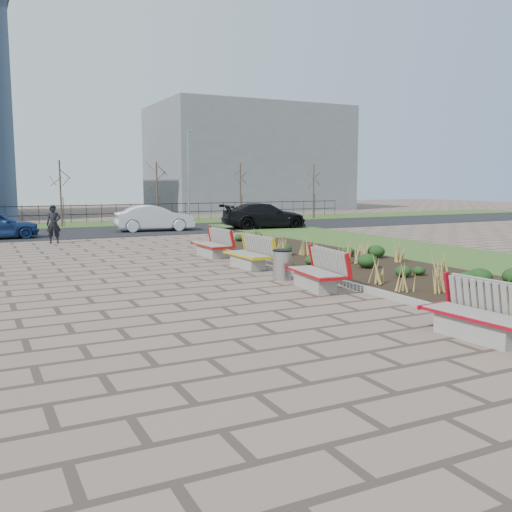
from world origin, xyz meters
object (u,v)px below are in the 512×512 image
bench_b (315,270)px  car_silver (155,218)px  bench_a (478,312)px  litter_bin (282,265)px  bench_d (211,243)px  pedestrian (54,224)px  car_black (264,216)px  bench_c (248,253)px  lamp_east (188,177)px

bench_b → car_silver: car_silver is taller
bench_a → litter_bin: (-0.09, 6.91, -0.08)m
bench_d → litter_bin: (-0.09, -5.61, -0.08)m
pedestrian → car_black: size_ratio=0.34×
litter_bin → car_silver: (1.37, 17.15, 0.32)m
bench_c → car_black: size_ratio=0.41×
bench_b → litter_bin: 1.58m
bench_a → car_black: bearing=66.9°
bench_d → car_silver: size_ratio=0.48×
car_silver → lamp_east: 6.42m
bench_b → litter_bin: size_ratio=2.50×
bench_b → car_silver: 18.76m
pedestrian → car_silver: bearing=48.3°
bench_d → litter_bin: 5.61m
pedestrian → lamp_east: (9.61, 8.86, 2.17)m
bench_b → litter_bin: (-0.09, 1.57, -0.08)m
pedestrian → bench_a: bearing=-63.9°
bench_d → litter_bin: size_ratio=2.50×
bench_c → lamp_east: lamp_east is taller
bench_d → car_black: car_black is taller
bench_a → car_black: car_black is taller
lamp_east → bench_a: bearing=-99.9°
bench_d → car_black: size_ratio=0.41×
bench_a → bench_c: bearing=85.3°
bench_d → car_black: (7.61, 10.39, 0.26)m
bench_c → lamp_east: 20.18m
bench_c → bench_a: bearing=-91.8°
bench_a → bench_d: (0.00, 12.52, 0.00)m
bench_c → bench_d: 3.16m
bench_b → pedestrian: 15.27m
bench_a → lamp_east: size_ratio=0.35×
bench_c → pedestrian: 11.49m
bench_b → car_black: car_black is taller
bench_c → litter_bin: 2.46m
pedestrian → bench_b: bearing=-59.4°
car_silver → bench_c: bearing=-178.3°
car_silver → pedestrian: bearing=132.0°
litter_bin → bench_c: bearing=87.8°
litter_bin → car_black: (7.70, 16.00, 0.34)m
lamp_east → litter_bin: bearing=-103.1°
bench_c → car_black: car_black is taller
bench_c → lamp_east: bearing=73.7°
car_silver → lamp_east: size_ratio=0.72×
bench_b → car_black: size_ratio=0.41×
bench_a → car_silver: size_ratio=0.48×
bench_c → bench_d: bearing=88.2°
car_black → litter_bin: bearing=158.6°
bench_b → bench_d: 7.18m
bench_c → car_silver: 14.75m
bench_a → bench_b: bearing=85.3°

